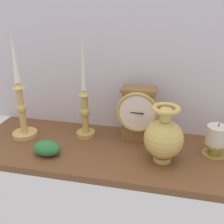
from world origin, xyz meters
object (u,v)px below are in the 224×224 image
(candlestick_tall_center, at_px, (21,107))
(pillar_candle_front, at_px, (216,139))
(brass_vase_bulbous, at_px, (164,137))
(candlestick_tall_left, at_px, (85,108))
(mantel_clock, at_px, (138,114))

(candlestick_tall_center, distance_m, pillar_candle_front, 0.70)
(candlestick_tall_center, relative_size, brass_vase_bulbous, 2.01)
(candlestick_tall_left, relative_size, candlestick_tall_center, 1.00)
(candlestick_tall_left, height_order, candlestick_tall_center, candlestick_tall_left)
(brass_vase_bulbous, xyz_separation_m, pillar_candle_front, (0.17, 0.08, -0.03))
(candlestick_tall_left, distance_m, pillar_candle_front, 0.47)
(candlestick_tall_center, height_order, brass_vase_bulbous, candlestick_tall_center)
(mantel_clock, height_order, candlestick_tall_left, candlestick_tall_left)
(mantel_clock, relative_size, candlestick_tall_left, 0.52)
(mantel_clock, distance_m, candlestick_tall_center, 0.43)
(mantel_clock, height_order, pillar_candle_front, mantel_clock)
(mantel_clock, relative_size, pillar_candle_front, 1.73)
(mantel_clock, relative_size, candlestick_tall_center, 0.53)
(mantel_clock, distance_m, brass_vase_bulbous, 0.16)
(pillar_candle_front, bearing_deg, mantel_clock, 170.27)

